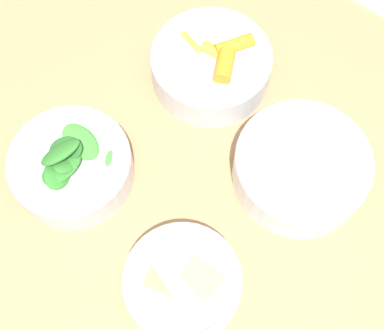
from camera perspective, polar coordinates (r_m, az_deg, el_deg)
The scene contains 6 objects.
ground_plane at distance 1.43m, azimuth -0.41°, elevation -13.36°, with size 10.00×10.00×0.00m, color gray.
dining_table at distance 0.82m, azimuth -0.70°, elevation -4.72°, with size 1.02×0.90×0.76m.
bowl_carrots at distance 0.75m, azimuth 2.04°, elevation 10.61°, with size 0.17×0.17×0.07m.
bowl_greens at distance 0.69m, azimuth -12.77°, elevation -0.02°, with size 0.16×0.16×0.08m.
bowl_beans_hotdog at distance 0.69m, azimuth 11.50°, elevation -0.36°, with size 0.17×0.17×0.06m.
bowl_cookies at distance 0.64m, azimuth -1.03°, elevation -12.47°, with size 0.14×0.14×0.04m.
Camera 1 is at (0.21, -0.18, 1.40)m, focal length 50.00 mm.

